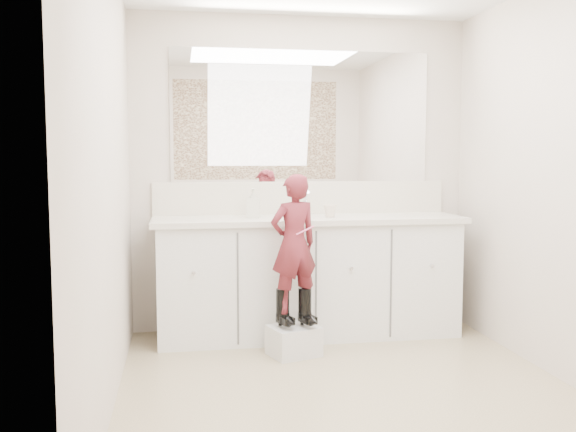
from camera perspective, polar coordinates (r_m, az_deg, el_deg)
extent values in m
plane|color=#807453|center=(3.76, 5.62, -15.47)|extent=(3.00, 3.00, 0.00)
plane|color=beige|center=(4.98, 1.21, 3.78)|extent=(2.60, 0.00, 2.60)
plane|color=beige|center=(2.12, 16.65, 1.41)|extent=(2.60, 0.00, 2.60)
plane|color=beige|center=(3.41, -15.76, 2.85)|extent=(0.00, 3.00, 3.00)
plane|color=beige|center=(4.07, 23.78, 2.97)|extent=(0.00, 3.00, 3.00)
cube|color=silver|center=(4.80, 1.81, -5.60)|extent=(2.20, 0.55, 0.85)
cube|color=beige|center=(4.72, 1.86, -0.33)|extent=(2.28, 0.58, 0.04)
cube|color=beige|center=(4.98, 1.23, 1.65)|extent=(2.28, 0.03, 0.25)
cube|color=white|center=(4.98, 1.24, 8.84)|extent=(2.00, 0.02, 1.00)
cube|color=#472819|center=(2.14, 16.86, 13.52)|extent=(2.00, 0.01, 1.20)
cylinder|color=silver|center=(4.87, 1.48, 0.68)|extent=(0.08, 0.08, 0.10)
imported|color=beige|center=(4.72, 3.74, 0.47)|extent=(0.10, 0.10, 0.09)
imported|color=beige|center=(4.67, -3.12, 1.17)|extent=(0.11, 0.11, 0.21)
cube|color=silver|center=(4.39, 0.51, -11.04)|extent=(0.38, 0.34, 0.20)
imported|color=#9A2F38|center=(4.25, 0.52, -2.47)|extent=(0.39, 0.32, 0.92)
cylinder|color=#F65F91|center=(4.22, 1.52, -1.29)|extent=(0.13, 0.05, 0.06)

